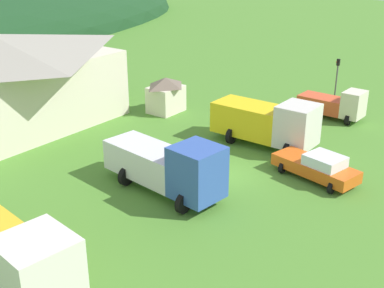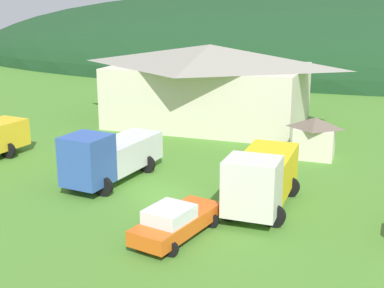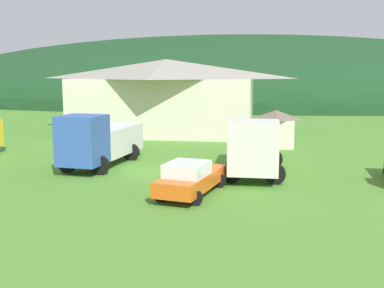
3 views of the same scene
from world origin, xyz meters
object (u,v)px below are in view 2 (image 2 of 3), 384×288
box_truck_blue (109,156)px  play_shed_cream (314,137)px  flatbed_truck_yellow (262,177)px  service_pickup_orange (176,221)px  traffic_cone_near_pickup (90,190)px  depot_building (210,83)px

box_truck_blue → play_shed_cream: bearing=137.2°
flatbed_truck_yellow → service_pickup_orange: 5.74m
service_pickup_orange → flatbed_truck_yellow: bearing=161.8°
play_shed_cream → box_truck_blue: box_truck_blue is taller
flatbed_truck_yellow → traffic_cone_near_pickup: bearing=-85.4°
play_shed_cream → flatbed_truck_yellow: bearing=-98.2°
flatbed_truck_yellow → service_pickup_orange: (-2.90, -4.88, -0.90)m
box_truck_blue → flatbed_truck_yellow: box_truck_blue is taller
traffic_cone_near_pickup → depot_building: bearing=86.2°
flatbed_truck_yellow → service_pickup_orange: flatbed_truck_yellow is taller
service_pickup_orange → traffic_cone_near_pickup: bearing=-108.3°
service_pickup_orange → traffic_cone_near_pickup: size_ratio=8.64×
service_pickup_orange → box_truck_blue: bearing=-119.4°
play_shed_cream → flatbed_truck_yellow: size_ratio=0.40×
flatbed_truck_yellow → depot_building: bearing=-154.0°
box_truck_blue → traffic_cone_near_pickup: 2.41m
play_shed_cream → traffic_cone_near_pickup: (-11.32, -10.92, -1.48)m
traffic_cone_near_pickup → box_truck_blue: bearing=75.8°
depot_building → box_truck_blue: size_ratio=2.21×
box_truck_blue → traffic_cone_near_pickup: bearing=-7.3°
box_truck_blue → service_pickup_orange: (6.52, -5.84, -0.83)m
play_shed_cream → traffic_cone_near_pickup: 15.80m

